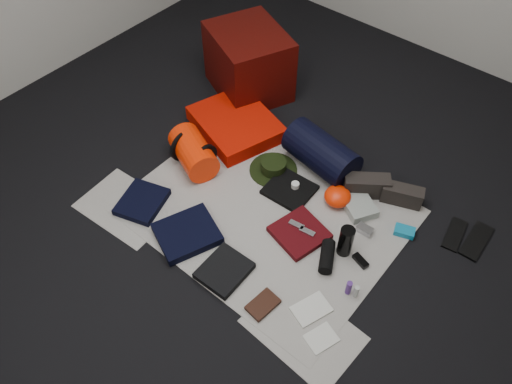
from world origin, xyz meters
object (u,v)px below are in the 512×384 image
Objects in this scene: red_cabinet at (249,62)px; compact_camera at (365,230)px; stuff_sack at (194,153)px; water_bottle at (346,241)px; sleeping_pad at (236,124)px; paperback_book at (263,305)px; navy_duffel at (321,153)px.

red_cabinet reaches higher than compact_camera.
stuff_sack is 3.86× the size of compact_camera.
stuff_sack reaches higher than water_bottle.
sleeping_pad is 1.24m from water_bottle.
sleeping_pad is 2.84× the size of water_bottle.
stuff_sack reaches higher than compact_camera.
water_bottle is 0.60m from paperback_book.
sleeping_pad is at bearing -163.64° from navy_duffel.
compact_camera is at bearing 11.96° from stuff_sack.
water_bottle is at bearing -5.68° from red_cabinet.
compact_camera is 0.55× the size of paperback_book.
water_bottle is at bearing -96.81° from compact_camera.
red_cabinet is 0.99× the size of sleeping_pad.
navy_duffel is 5.15× the size of compact_camera.
red_cabinet is 1.63m from water_bottle.
red_cabinet is 0.52m from sleeping_pad.
navy_duffel reaches higher than stuff_sack.
sleeping_pad is 1.41m from paperback_book.
red_cabinet is 1.89m from paperback_book.
paperback_book is (0.36, -1.05, -0.12)m from navy_duffel.
water_bottle is (1.18, -0.39, 0.05)m from sleeping_pad.
navy_duffel is 2.35× the size of water_bottle.
red_cabinet is 1.57m from compact_camera.
navy_duffel is at bearing 150.70° from compact_camera.
sleeping_pad is 6.24× the size of compact_camera.
navy_duffel reaches higher than water_bottle.
compact_camera is at bearing -8.77° from sleeping_pad.
red_cabinet reaches higher than stuff_sack.
compact_camera is at bearing 1.08° from red_cabinet.
sleeping_pad is at bearing 143.36° from paperback_book.
paperback_book is at bearing -103.90° from water_bottle.
sleeping_pad reaches higher than compact_camera.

